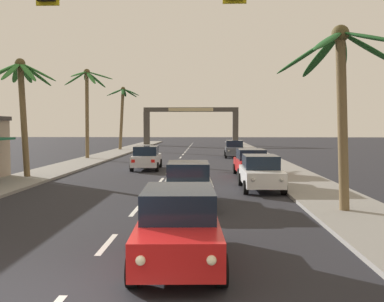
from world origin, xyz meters
name	(u,v)px	position (x,y,z in m)	size (l,w,h in m)	color
sidewalk_right	(287,173)	(7.80, 20.00, 0.07)	(3.20, 110.00, 0.14)	gray
sidewalk_left	(49,172)	(-7.80, 20.00, 0.07)	(3.20, 110.00, 0.14)	gray
lane_markings	(174,174)	(0.46, 19.97, 0.00)	(4.28, 88.72, 0.01)	silver
traffic_signal_mast	(247,10)	(3.30, 0.35, 5.10)	(10.49, 0.41, 7.27)	#2D2D33
sedan_lead_at_stop_bar	(179,225)	(1.98, 2.31, 0.85)	(2.10, 4.51, 1.68)	red
sedan_third_in_queue	(188,183)	(1.88, 9.24, 0.85)	(2.09, 4.50, 1.68)	silver
sedan_oncoming_far	(147,158)	(-1.70, 22.56, 0.85)	(2.05, 4.49, 1.68)	silver
sedan_parked_nearest_kerb	(234,149)	(5.33, 34.59, 0.85)	(2.02, 4.48, 1.68)	#4C515B
sedan_parked_mid_kerb	(251,163)	(5.33, 18.73, 0.85)	(2.05, 4.49, 1.68)	red
sedan_parked_far_kerb	(261,172)	(5.23, 13.32, 0.85)	(1.96, 4.46, 1.68)	silver
palm_left_second	(22,91)	(-8.19, 17.08, 5.12)	(4.09, 4.04, 7.04)	brown
palm_left_third	(87,94)	(-8.47, 31.45, 6.02)	(4.59, 4.68, 8.38)	brown
palm_left_farthest	(122,105)	(-8.14, 45.80, 5.75)	(4.19, 4.22, 8.08)	brown
palm_right_second	(341,78)	(7.27, 7.78, 4.77)	(4.46, 4.37, 6.59)	brown
town_gateway_arch	(191,120)	(0.00, 60.32, 4.03)	(15.24, 0.90, 6.11)	#423D38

